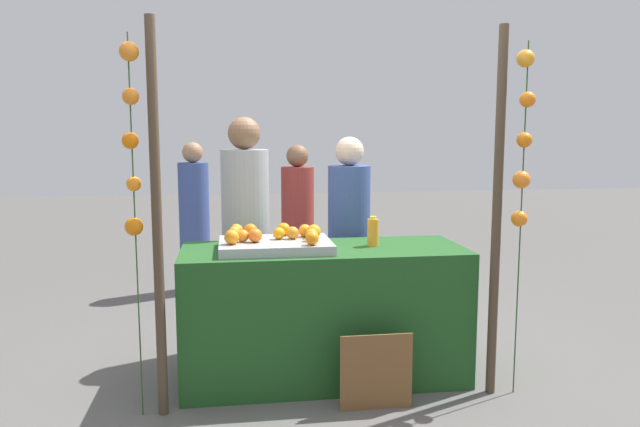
# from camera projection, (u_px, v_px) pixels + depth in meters

# --- Properties ---
(ground_plane) EXTENTS (24.00, 24.00, 0.00)m
(ground_plane) POSITION_uv_depth(u_px,v_px,m) (323.00, 376.00, 3.96)
(ground_plane) COLOR #565451
(stall_counter) EXTENTS (1.79, 0.70, 0.85)m
(stall_counter) POSITION_uv_depth(u_px,v_px,m) (323.00, 313.00, 3.91)
(stall_counter) COLOR #1E4C1E
(stall_counter) RESTS_ON ground_plane
(orange_tray) EXTENTS (0.69, 0.50, 0.06)m
(orange_tray) POSITION_uv_depth(u_px,v_px,m) (275.00, 245.00, 3.77)
(orange_tray) COLOR #9EA0A5
(orange_tray) RESTS_ON stall_counter
(orange_0) EXTENTS (0.08, 0.08, 0.08)m
(orange_0) POSITION_uv_depth(u_px,v_px,m) (243.00, 236.00, 3.71)
(orange_0) COLOR orange
(orange_0) RESTS_ON orange_tray
(orange_1) EXTENTS (0.09, 0.09, 0.09)m
(orange_1) POSITION_uv_depth(u_px,v_px,m) (232.00, 237.00, 3.63)
(orange_1) COLOR orange
(orange_1) RESTS_ON orange_tray
(orange_2) EXTENTS (0.08, 0.08, 0.08)m
(orange_2) POSITION_uv_depth(u_px,v_px,m) (234.00, 233.00, 3.84)
(orange_2) COLOR orange
(orange_2) RESTS_ON orange_tray
(orange_3) EXTENTS (0.07, 0.07, 0.07)m
(orange_3) POSITION_uv_depth(u_px,v_px,m) (279.00, 233.00, 3.81)
(orange_3) COLOR orange
(orange_3) RESTS_ON orange_tray
(orange_4) EXTENTS (0.09, 0.09, 0.09)m
(orange_4) POSITION_uv_depth(u_px,v_px,m) (255.00, 235.00, 3.70)
(orange_4) COLOR orange
(orange_4) RESTS_ON orange_tray
(orange_5) EXTENTS (0.08, 0.08, 0.08)m
(orange_5) POSITION_uv_depth(u_px,v_px,m) (312.00, 235.00, 3.74)
(orange_5) COLOR orange
(orange_5) RESTS_ON orange_tray
(orange_6) EXTENTS (0.08, 0.08, 0.08)m
(orange_6) POSITION_uv_depth(u_px,v_px,m) (236.00, 230.00, 3.91)
(orange_6) COLOR orange
(orange_6) RESTS_ON orange_tray
(orange_7) EXTENTS (0.08, 0.08, 0.08)m
(orange_7) POSITION_uv_depth(u_px,v_px,m) (293.00, 233.00, 3.82)
(orange_7) COLOR orange
(orange_7) RESTS_ON orange_tray
(orange_8) EXTENTS (0.08, 0.08, 0.08)m
(orange_8) POSITION_uv_depth(u_px,v_px,m) (312.00, 238.00, 3.61)
(orange_8) COLOR orange
(orange_8) RESTS_ON orange_tray
(orange_9) EXTENTS (0.09, 0.09, 0.09)m
(orange_9) POSITION_uv_depth(u_px,v_px,m) (314.00, 231.00, 3.84)
(orange_9) COLOR orange
(orange_9) RESTS_ON orange_tray
(orange_10) EXTENTS (0.08, 0.08, 0.08)m
(orange_10) POSITION_uv_depth(u_px,v_px,m) (284.00, 229.00, 3.94)
(orange_10) COLOR orange
(orange_10) RESTS_ON orange_tray
(orange_11) EXTENTS (0.08, 0.08, 0.08)m
(orange_11) POSITION_uv_depth(u_px,v_px,m) (305.00, 231.00, 3.90)
(orange_11) COLOR orange
(orange_11) RESTS_ON orange_tray
(orange_12) EXTENTS (0.09, 0.09, 0.09)m
(orange_12) POSITION_uv_depth(u_px,v_px,m) (251.00, 231.00, 3.88)
(orange_12) COLOR orange
(orange_12) RESTS_ON orange_tray
(juice_bottle) EXTENTS (0.07, 0.07, 0.19)m
(juice_bottle) POSITION_uv_depth(u_px,v_px,m) (373.00, 232.00, 3.90)
(juice_bottle) COLOR orange
(juice_bottle) RESTS_ON stall_counter
(chalkboard_sign) EXTENTS (0.42, 0.03, 0.46)m
(chalkboard_sign) POSITION_uv_depth(u_px,v_px,m) (376.00, 373.00, 3.47)
(chalkboard_sign) COLOR brown
(chalkboard_sign) RESTS_ON ground_plane
(vendor_left) EXTENTS (0.34, 0.34, 1.69)m
(vendor_left) POSITION_uv_depth(u_px,v_px,m) (246.00, 244.00, 4.36)
(vendor_left) COLOR #99999E
(vendor_left) RESTS_ON ground_plane
(vendor_right) EXTENTS (0.31, 0.31, 1.55)m
(vendor_right) POSITION_uv_depth(u_px,v_px,m) (349.00, 249.00, 4.50)
(vendor_right) COLOR #384C8C
(vendor_right) RESTS_ON ground_plane
(crowd_person_0) EXTENTS (0.30, 0.30, 1.49)m
(crowd_person_0) POSITION_uv_depth(u_px,v_px,m) (194.00, 223.00, 6.02)
(crowd_person_0) COLOR #384C8C
(crowd_person_0) RESTS_ON ground_plane
(crowd_person_1) EXTENTS (0.30, 0.30, 1.47)m
(crowd_person_1) POSITION_uv_depth(u_px,v_px,m) (298.00, 232.00, 5.50)
(crowd_person_1) COLOR maroon
(crowd_person_1) RESTS_ON ground_plane
(canopy_post_left) EXTENTS (0.06, 0.06, 2.19)m
(canopy_post_left) POSITION_uv_depth(u_px,v_px,m) (157.00, 223.00, 3.29)
(canopy_post_left) COLOR #473828
(canopy_post_left) RESTS_ON ground_plane
(canopy_post_right) EXTENTS (0.06, 0.06, 2.19)m
(canopy_post_right) POSITION_uv_depth(u_px,v_px,m) (497.00, 215.00, 3.57)
(canopy_post_right) COLOR #473828
(canopy_post_right) RESTS_ON ground_plane
(garland_strand_left) EXTENTS (0.11, 0.10, 2.10)m
(garland_strand_left) POSITION_uv_depth(u_px,v_px,m) (132.00, 139.00, 3.22)
(garland_strand_left) COLOR #2D4C23
(garland_strand_left) RESTS_ON ground_plane
(garland_strand_right) EXTENTS (0.11, 0.11, 2.10)m
(garland_strand_right) POSITION_uv_depth(u_px,v_px,m) (523.00, 142.00, 3.52)
(garland_strand_right) COLOR #2D4C23
(garland_strand_right) RESTS_ON ground_plane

